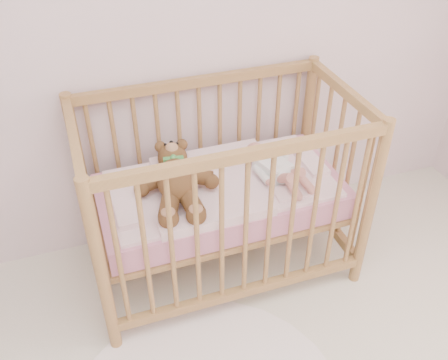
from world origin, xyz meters
name	(u,v)px	position (x,y,z in m)	size (l,w,h in m)	color
wall_back	(139,6)	(0.00, 2.00, 1.35)	(4.00, 0.02, 2.70)	silver
crib	(221,193)	(0.25, 1.60, 0.50)	(1.36, 0.76, 1.00)	tan
mattress	(221,196)	(0.25, 1.60, 0.49)	(1.22, 0.62, 0.13)	#C47A92
blanket	(221,184)	(0.25, 1.60, 0.56)	(1.10, 0.58, 0.06)	#F8ABB6
baby	(273,164)	(0.53, 1.58, 0.64)	(0.23, 0.49, 0.12)	white
teddy_bear	(177,182)	(0.03, 1.58, 0.65)	(0.42, 0.60, 0.17)	brown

